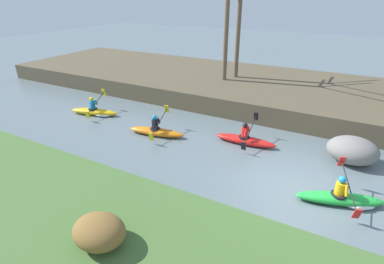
{
  "coord_description": "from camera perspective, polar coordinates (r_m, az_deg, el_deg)",
  "views": [
    {
      "loc": [
        0.92,
        -8.86,
        6.17
      ],
      "look_at": [
        -4.72,
        1.64,
        0.55
      ],
      "focal_mm": 28.0,
      "sensor_mm": 36.0,
      "label": 1
    }
  ],
  "objects": [
    {
      "name": "kayaker_middle",
      "position": [
        13.46,
        10.2,
        -1.4
      ],
      "size": [
        2.79,
        2.07,
        1.2
      ],
      "rotation": [
        0.0,
        0.0,
        0.06
      ],
      "color": "red",
      "rests_on": "ground"
    },
    {
      "name": "kayaker_lead",
      "position": [
        10.87,
        26.86,
        -11.2
      ],
      "size": [
        2.74,
        2.01,
        1.2
      ],
      "rotation": [
        0.0,
        0.0,
        0.34
      ],
      "color": "green",
      "rests_on": "ground"
    },
    {
      "name": "kayaker_far_back",
      "position": [
        17.26,
        -17.81,
        3.76
      ],
      "size": [
        2.77,
        2.04,
        1.2
      ],
      "rotation": [
        0.0,
        0.0,
        0.27
      ],
      "color": "yellow",
      "rests_on": "ground"
    },
    {
      "name": "bare_tree_upstream",
      "position": [
        19.02,
        6.72,
        19.16
      ],
      "size": [
        3.69,
        3.65,
        6.71
      ],
      "color": "brown",
      "rests_on": "riverbank_far"
    },
    {
      "name": "riverbank_far",
      "position": [
        19.19,
        24.3,
        5.87
      ],
      "size": [
        44.0,
        8.99,
        1.05
      ],
      "color": "brown",
      "rests_on": "ground"
    },
    {
      "name": "bare_tree_mid_upstream",
      "position": [
        19.81,
        9.0,
        19.28
      ],
      "size": [
        3.7,
        3.65,
        6.72
      ],
      "color": "brown",
      "rests_on": "riverbank_far"
    },
    {
      "name": "boulder_midstream",
      "position": [
        13.28,
        28.25,
        -3.09
      ],
      "size": [
        1.9,
        1.49,
        1.07
      ],
      "color": "gray",
      "rests_on": "ground"
    },
    {
      "name": "shrub_clump_nearest",
      "position": [
        7.48,
        -17.27,
        -17.63
      ],
      "size": [
        1.29,
        1.07,
        0.7
      ],
      "color": "brown",
      "rests_on": "riverbank_near"
    },
    {
      "name": "kayaker_trailing",
      "position": [
        14.15,
        -6.74,
        0.21
      ],
      "size": [
        2.79,
        2.06,
        1.2
      ],
      "rotation": [
        0.0,
        0.0,
        0.19
      ],
      "color": "orange",
      "rests_on": "ground"
    },
    {
      "name": "ground_plane",
      "position": [
        10.83,
        18.54,
        -10.98
      ],
      "size": [
        90.0,
        90.0,
        0.0
      ],
      "primitive_type": "plane",
      "color": "slate"
    }
  ]
}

